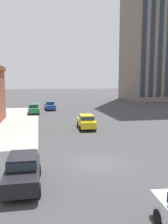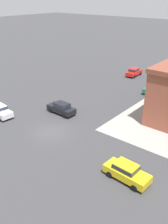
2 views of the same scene
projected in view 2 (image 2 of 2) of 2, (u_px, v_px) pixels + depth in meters
The scene contains 6 objects.
ground_plane at pixel (51, 132), 31.52m from camera, with size 320.00×320.00×0.00m, color #38383A.
car_main_northbound_near at pixel (134, 72), 52.72m from camera, with size 4.44×1.96×1.68m.
car_main_southbound_far at pixel (61, 108), 36.05m from camera, with size 1.93×4.42×1.68m.
car_cross_westbound at pixel (0, 110), 35.28m from camera, with size 2.16×4.53×1.68m.
car_parked_curb at pixel (152, 87), 43.87m from camera, with size 4.47×2.03×1.68m.
car_main_mid at pixel (126, 171), 23.13m from camera, with size 2.06×4.48×1.68m.
Camera 2 is at (18.49, 20.59, 15.88)m, focal length 39.79 mm.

